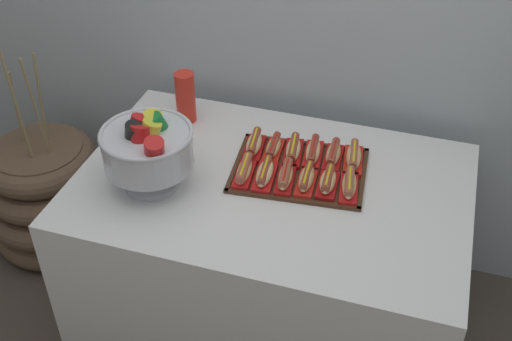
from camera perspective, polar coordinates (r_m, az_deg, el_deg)
ground_plane at (r=2.82m, az=1.18°, el=-12.98°), size 10.00×10.00×0.00m
buffet_table at (r=2.53m, az=1.29°, el=-7.33°), size 1.40×0.93×0.75m
floor_vase at (r=3.15m, az=-17.95°, el=-2.12°), size 0.58×0.58×1.13m
serving_tray at (r=2.35m, az=3.87°, el=-0.01°), size 0.51×0.40×0.01m
hot_dog_0 at (r=2.29m, az=-1.06°, el=-0.03°), size 0.08×0.17×0.06m
hot_dog_1 at (r=2.28m, az=0.78°, el=-0.29°), size 0.09×0.18×0.06m
hot_dog_2 at (r=2.27m, az=2.64°, el=-0.53°), size 0.08×0.18×0.06m
hot_dog_3 at (r=2.26m, az=4.51°, el=-0.76°), size 0.07×0.17×0.06m
hot_dog_4 at (r=2.25m, az=6.39°, el=-0.99°), size 0.08×0.16×0.06m
hot_dog_5 at (r=2.25m, az=8.28°, el=-1.27°), size 0.09×0.18×0.06m
hot_dog_6 at (r=2.42m, az=-0.18°, el=2.31°), size 0.09×0.17×0.06m
hot_dog_7 at (r=2.41m, az=1.57°, el=2.04°), size 0.07×0.16×0.06m
hot_dog_8 at (r=2.40m, az=3.33°, el=1.83°), size 0.09×0.19×0.06m
hot_dog_9 at (r=2.39m, az=5.10°, el=1.63°), size 0.08×0.19×0.06m
hot_dog_10 at (r=2.39m, az=6.88°, el=1.40°), size 0.07×0.17×0.06m
hot_dog_11 at (r=2.38m, az=8.67°, el=1.18°), size 0.09×0.19×0.06m
punch_bowl at (r=2.22m, az=-9.61°, el=2.08°), size 0.32×0.32×0.28m
cup_stack at (r=2.59m, az=-6.30°, el=6.48°), size 0.08×0.08×0.21m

